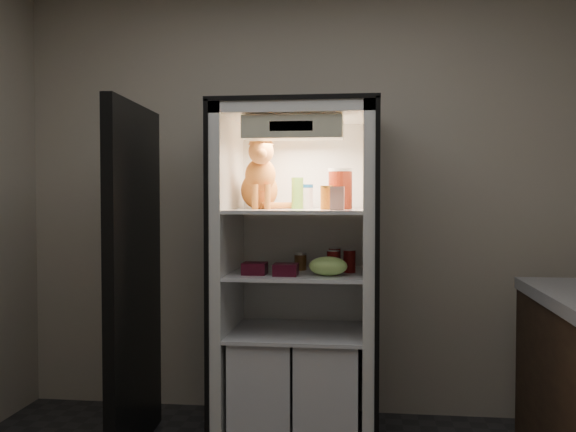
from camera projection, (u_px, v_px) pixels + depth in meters
name	position (u px, v px, depth m)	size (l,w,h in m)	color
room_shell	(257.00, 124.00, 2.24)	(3.60, 3.60, 3.60)	white
refrigerator	(299.00, 297.00, 3.64)	(0.90, 0.72, 1.88)	white
fridge_door	(134.00, 280.00, 3.42)	(0.13, 0.87, 1.85)	black
tabby_cat	(260.00, 181.00, 3.65)	(0.38, 0.42, 0.42)	orange
parmesan_shaker	(297.00, 193.00, 3.64)	(0.07, 0.07, 0.18)	green
mayo_tub	(304.00, 196.00, 3.69)	(0.10, 0.10, 0.14)	white
salsa_jar	(327.00, 198.00, 3.51)	(0.07, 0.07, 0.13)	maroon
pepper_jar	(340.00, 189.00, 3.58)	(0.14, 0.14, 0.23)	#A22E15
cream_carton	(337.00, 198.00, 3.36)	(0.07, 0.07, 0.12)	white
soda_can_a	(335.00, 259.00, 3.64)	(0.07, 0.07, 0.13)	black
soda_can_b	(349.00, 261.00, 3.55)	(0.07, 0.07, 0.13)	black
soda_can_c	(333.00, 262.00, 3.49)	(0.07, 0.07, 0.13)	black
condiment_jar	(300.00, 261.00, 3.66)	(0.07, 0.07, 0.10)	brown
grape_bag	(328.00, 266.00, 3.40)	(0.21, 0.15, 0.10)	#A1D462
berry_box_left	(255.00, 268.00, 3.46)	(0.13, 0.13, 0.06)	#490C1A
berry_box_right	(286.00, 270.00, 3.41)	(0.13, 0.13, 0.06)	#490C1A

